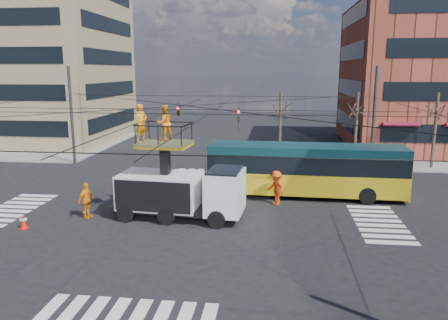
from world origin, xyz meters
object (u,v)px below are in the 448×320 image
(city_bus, at_px, (305,169))
(traffic_cone, at_px, (23,221))
(worker_ground, at_px, (86,200))
(flagger, at_px, (276,188))
(utility_truck, at_px, (180,181))

(city_bus, relative_size, traffic_cone, 16.24)
(city_bus, xyz_separation_m, worker_ground, (-11.73, -5.47, -0.77))
(traffic_cone, distance_m, flagger, 13.55)
(worker_ground, bearing_deg, city_bus, -46.58)
(city_bus, xyz_separation_m, traffic_cone, (-14.15, -7.42, -1.36))
(worker_ground, bearing_deg, flagger, -52.16)
(traffic_cone, bearing_deg, flagger, 23.81)
(utility_truck, xyz_separation_m, flagger, (5.03, 2.94, -0.99))
(flagger, bearing_deg, worker_ground, -110.74)
(traffic_cone, bearing_deg, utility_truck, 18.91)
(utility_truck, bearing_deg, city_bus, 40.56)
(city_bus, distance_m, worker_ground, 12.97)
(utility_truck, xyz_separation_m, worker_ground, (-4.95, -0.57, -1.04))
(city_bus, height_order, traffic_cone, city_bus)
(traffic_cone, height_order, flagger, flagger)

